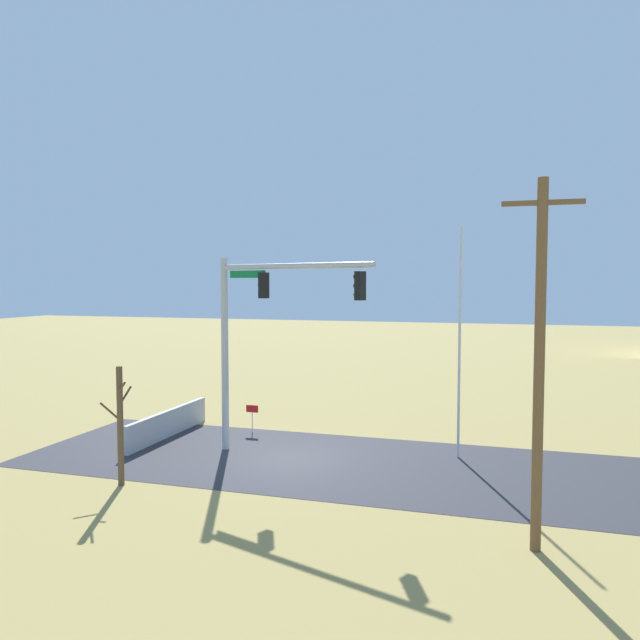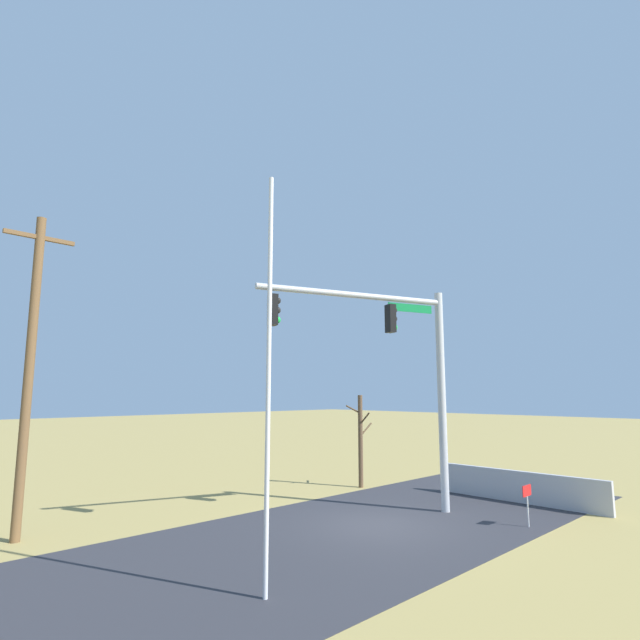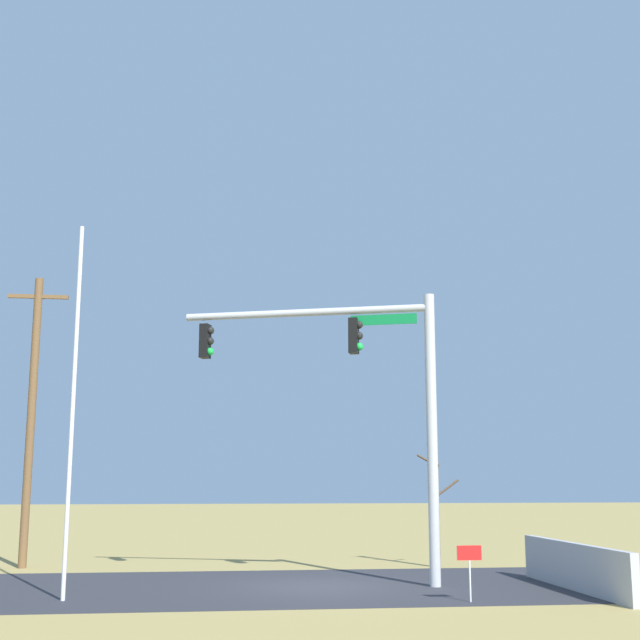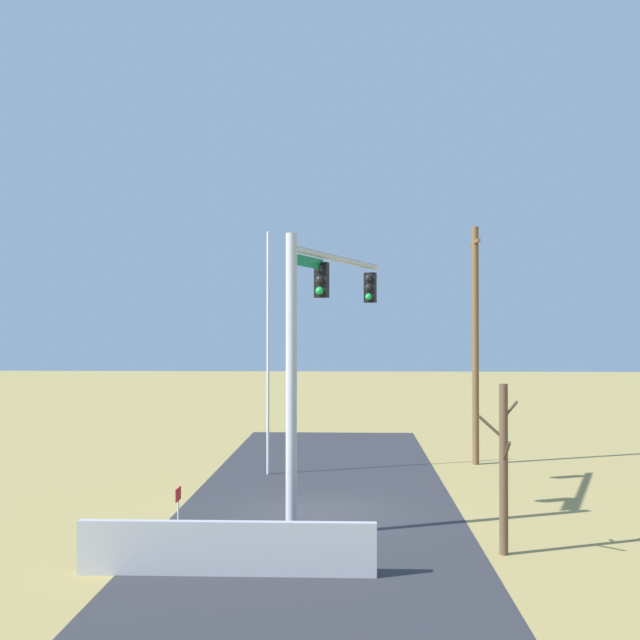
{
  "view_description": "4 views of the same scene",
  "coord_description": "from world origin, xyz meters",
  "px_view_note": "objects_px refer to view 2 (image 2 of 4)",
  "views": [
    {
      "loc": [
        -7.73,
        21.57,
        6.63
      ],
      "look_at": [
        -1.35,
        0.65,
        5.28
      ],
      "focal_mm": 34.87,
      "sensor_mm": 36.0,
      "label": 1
    },
    {
      "loc": [
        -12.53,
        -10.28,
        3.98
      ],
      "look_at": [
        -1.37,
        1.15,
        6.31
      ],
      "focal_mm": 28.22,
      "sensor_mm": 36.0,
      "label": 2
    },
    {
      "loc": [
        -2.76,
        -22.7,
        2.65
      ],
      "look_at": [
        0.08,
        0.2,
        6.93
      ],
      "focal_mm": 48.62,
      "sensor_mm": 36.0,
      "label": 3
    },
    {
      "loc": [
        23.3,
        0.95,
        5.13
      ],
      "look_at": [
        -0.28,
        0.04,
        5.43
      ],
      "focal_mm": 46.19,
      "sensor_mm": 36.0,
      "label": 4
    }
  ],
  "objects_px": {
    "flagpole": "(268,376)",
    "signal_mast": "(400,356)",
    "bare_tree": "(361,439)",
    "open_sign": "(527,496)",
    "utility_pole": "(29,367)"
  },
  "relations": [
    {
      "from": "flagpole",
      "to": "signal_mast",
      "type": "bearing_deg",
      "value": 15.79
    },
    {
      "from": "flagpole",
      "to": "bare_tree",
      "type": "bearing_deg",
      "value": 32.19
    },
    {
      "from": "signal_mast",
      "to": "bare_tree",
      "type": "relative_size",
      "value": 1.93
    },
    {
      "from": "signal_mast",
      "to": "open_sign",
      "type": "distance_m",
      "value": 5.74
    },
    {
      "from": "flagpole",
      "to": "open_sign",
      "type": "relative_size",
      "value": 7.11
    },
    {
      "from": "utility_pole",
      "to": "bare_tree",
      "type": "xyz_separation_m",
      "value": [
        12.75,
        -1.27,
        -2.72
      ]
    },
    {
      "from": "flagpole",
      "to": "open_sign",
      "type": "distance_m",
      "value": 9.7
    },
    {
      "from": "flagpole",
      "to": "utility_pole",
      "type": "height_order",
      "value": "utility_pole"
    },
    {
      "from": "utility_pole",
      "to": "flagpole",
      "type": "bearing_deg",
      "value": -72.27
    },
    {
      "from": "signal_mast",
      "to": "open_sign",
      "type": "bearing_deg",
      "value": -63.53
    },
    {
      "from": "bare_tree",
      "to": "flagpole",
      "type": "bearing_deg",
      "value": -147.81
    },
    {
      "from": "flagpole",
      "to": "bare_tree",
      "type": "relative_size",
      "value": 2.22
    },
    {
      "from": "utility_pole",
      "to": "bare_tree",
      "type": "distance_m",
      "value": 13.1
    },
    {
      "from": "signal_mast",
      "to": "flagpole",
      "type": "height_order",
      "value": "flagpole"
    },
    {
      "from": "flagpole",
      "to": "utility_pole",
      "type": "bearing_deg",
      "value": 107.73
    }
  ]
}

